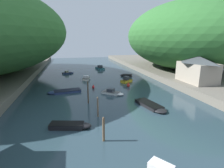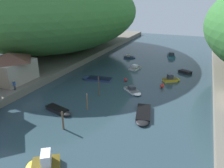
{
  "view_description": "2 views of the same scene",
  "coord_description": "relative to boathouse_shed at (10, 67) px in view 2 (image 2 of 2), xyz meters",
  "views": [
    {
      "loc": [
        -5.56,
        -2.52,
        9.67
      ],
      "look_at": [
        1.63,
        27.34,
        1.8
      ],
      "focal_mm": 28.0,
      "sensor_mm": 36.0,
      "label": 1
    },
    {
      "loc": [
        12.05,
        -6.86,
        15.47
      ],
      "look_at": [
        -0.98,
        23.89,
        2.24
      ],
      "focal_mm": 35.0,
      "sensor_mm": 36.0,
      "label": 2
    }
  ],
  "objects": [
    {
      "name": "mooring_post_second",
      "position": [
        16.54,
        -8.07,
        -2.72
      ],
      "size": [
        0.24,
        0.24,
        2.54
      ],
      "color": "brown",
      "rests_on": "water_surface"
    },
    {
      "name": "boat_red_skiff",
      "position": [
        12.26,
        9.52,
        -3.79
      ],
      "size": [
        6.26,
        2.9,
        0.42
      ],
      "rotation": [
        0.0,
        0.0,
        1.71
      ],
      "color": "navy",
      "rests_on": "water_surface"
    },
    {
      "name": "mooring_post_middle",
      "position": [
        16.87,
        -2.45,
        -2.65
      ],
      "size": [
        0.21,
        0.21,
        2.69
      ],
      "color": "brown",
      "rests_on": "water_surface"
    },
    {
      "name": "channel_buoy_far",
      "position": [
        18.07,
        11.01,
        -3.67
      ],
      "size": [
        0.56,
        0.56,
        0.83
      ],
      "color": "red",
      "rests_on": "water_surface"
    },
    {
      "name": "boat_mid_channel",
      "position": [
        25.01,
        -1.21,
        -3.76
      ],
      "size": [
        3.09,
        6.18,
        0.49
      ],
      "rotation": [
        0.0,
        0.0,
        3.36
      ],
      "color": "black",
      "rests_on": "water_surface"
    },
    {
      "name": "channel_buoy_near",
      "position": [
        25.39,
        10.5,
        -3.6
      ],
      "size": [
        0.69,
        0.69,
        1.03
      ],
      "color": "red",
      "rests_on": "water_surface"
    },
    {
      "name": "boat_far_upstream",
      "position": [
        18.79,
        -14.7,
        -3.44
      ],
      "size": [
        3.9,
        3.64,
        1.89
      ],
      "rotation": [
        0.0,
        0.0,
        2.19
      ],
      "color": "gold",
      "rests_on": "water_surface"
    },
    {
      "name": "hillside_left",
      "position": [
        -7.46,
        25.89,
        7.55
      ],
      "size": [
        41.58,
        58.21,
        20.46
      ],
      "color": "#387033",
      "rests_on": "left_bank"
    },
    {
      "name": "boat_small_dinghy",
      "position": [
        26.5,
        14.55,
        -3.55
      ],
      "size": [
        3.61,
        3.07,
        1.45
      ],
      "rotation": [
        0.0,
        0.0,
        5.31
      ],
      "color": "gold",
      "rests_on": "water_surface"
    },
    {
      "name": "boat_cabin_cruiser",
      "position": [
        13.55,
        -4.67,
        -3.72
      ],
      "size": [
        4.84,
        2.43,
        0.57
      ],
      "rotation": [
        0.0,
        0.0,
        4.46
      ],
      "color": "black",
      "rests_on": "water_surface"
    },
    {
      "name": "mooring_post_fourth",
      "position": [
        16.19,
        2.75,
        -2.24
      ],
      "size": [
        0.21,
        0.21,
        3.5
      ],
      "color": "#4C3D2D",
      "rests_on": "water_surface"
    },
    {
      "name": "boat_moored_right",
      "position": [
        23.29,
        34.63,
        -3.59
      ],
      "size": [
        2.92,
        5.2,
        1.34
      ],
      "rotation": [
        0.0,
        0.0,
        0.24
      ],
      "color": "teal",
      "rests_on": "water_surface"
    },
    {
      "name": "boat_near_quay",
      "position": [
        28.19,
        20.93,
        -3.71
      ],
      "size": [
        3.37,
        2.5,
        0.59
      ],
      "rotation": [
        0.0,
        0.0,
        1.14
      ],
      "color": "black",
      "rests_on": "water_surface"
    },
    {
      "name": "water_surface",
      "position": [
        19.33,
        9.47,
        -4.0
      ],
      "size": [
        130.0,
        130.0,
        0.0
      ],
      "primitive_type": "plane",
      "color": "#283D47",
      "rests_on": "ground"
    },
    {
      "name": "boat_open_rowboat",
      "position": [
        13.04,
        28.37,
        -3.71
      ],
      "size": [
        3.47,
        2.19,
        0.95
      ],
      "rotation": [
        0.0,
        0.0,
        4.98
      ],
      "color": "navy",
      "rests_on": "water_surface"
    },
    {
      "name": "left_bank",
      "position": [
        -6.36,
        9.47,
        -3.34
      ],
      "size": [
        22.0,
        120.0,
        1.31
      ],
      "color": "#666056",
      "rests_on": "ground"
    },
    {
      "name": "person_on_quay",
      "position": [
        3.81,
        -3.2,
        -1.71
      ],
      "size": [
        0.27,
        0.41,
        1.69
      ],
      "rotation": [
        0.0,
        0.0,
        1.43
      ],
      "color": "#282D3D",
      "rests_on": "left_bank"
    },
    {
      "name": "boat_yellow_tender",
      "position": [
        17.48,
        19.74,
        -3.68
      ],
      "size": [
        2.34,
        3.91,
        1.03
      ],
      "rotation": [
        0.0,
        0.0,
        6.08
      ],
      "color": "silver",
      "rests_on": "water_surface"
    },
    {
      "name": "boat_far_right_bank",
      "position": [
        21.07,
        6.45,
        -3.7
      ],
      "size": [
        4.09,
        3.85,
        0.97
      ],
      "rotation": [
        0.0,
        0.0,
        3.99
      ],
      "color": "white",
      "rests_on": "water_surface"
    },
    {
      "name": "boathouse_shed",
      "position": [
        0.0,
        0.0,
        0.0
      ],
      "size": [
        6.81,
        7.68,
        5.2
      ],
      "color": "gray",
      "rests_on": "left_bank"
    }
  ]
}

